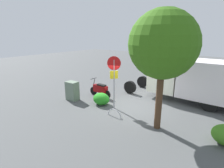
# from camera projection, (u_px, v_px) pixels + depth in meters

# --- Properties ---
(ground_plane) EXTENTS (60.00, 60.00, 0.00)m
(ground_plane) POSITION_uv_depth(u_px,v_px,m) (133.00, 107.00, 10.55)
(ground_plane) COLOR #4D4F50
(box_truck_near) EXTENTS (8.36, 2.32, 2.66)m
(box_truck_near) POSITION_uv_depth(u_px,v_px,m) (204.00, 80.00, 10.60)
(box_truck_near) COLOR black
(box_truck_near) RESTS_ON ground
(motorcycle) EXTENTS (1.81, 0.55, 1.20)m
(motorcycle) POSITION_uv_depth(u_px,v_px,m) (100.00, 89.00, 12.10)
(motorcycle) COLOR black
(motorcycle) RESTS_ON ground
(stop_sign) EXTENTS (0.71, 0.33, 3.01)m
(stop_sign) POSITION_uv_depth(u_px,v_px,m) (114.00, 74.00, 9.78)
(stop_sign) COLOR #9E9EA3
(stop_sign) RESTS_ON ground
(street_tree) EXTENTS (2.85, 2.85, 5.17)m
(street_tree) POSITION_uv_depth(u_px,v_px,m) (163.00, 45.00, 7.18)
(street_tree) COLOR #47301E
(street_tree) RESTS_ON ground
(utility_cabinet) EXTENTS (0.79, 0.59, 1.21)m
(utility_cabinet) POSITION_uv_depth(u_px,v_px,m) (72.00, 91.00, 11.50)
(utility_cabinet) COLOR slate
(utility_cabinet) RESTS_ON ground
(bike_rack_hoop) EXTENTS (0.85, 0.06, 0.85)m
(bike_rack_hoop) POSITION_uv_depth(u_px,v_px,m) (114.00, 116.00, 9.30)
(bike_rack_hoop) COLOR #B7B7BC
(bike_rack_hoop) RESTS_ON ground
(shrub_mid_verge) EXTENTS (1.06, 0.87, 0.72)m
(shrub_mid_verge) POSITION_uv_depth(u_px,v_px,m) (101.00, 99.00, 10.78)
(shrub_mid_verge) COLOR #268920
(shrub_mid_verge) RESTS_ON ground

